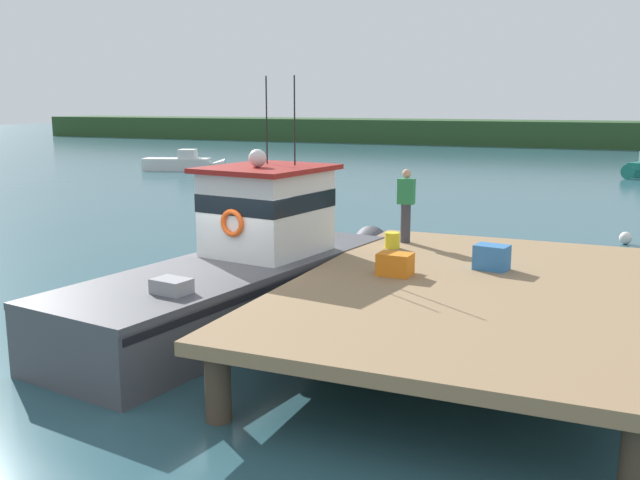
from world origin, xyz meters
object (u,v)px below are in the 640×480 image
object	(u,v)px
deckhand_by_the_boat	(406,204)
crate_single_by_cleat	(395,264)
mooring_buoy_inshore	(626,238)
moored_boat_far_right	(182,163)
crate_stack_near_edge	(492,257)
bait_bucket	(392,240)
main_fishing_boat	(249,269)

from	to	relation	value
deckhand_by_the_boat	crate_single_by_cleat	bearing A→B (deg)	-76.66
crate_single_by_cleat	mooring_buoy_inshore	bearing A→B (deg)	71.30
crate_single_by_cleat	deckhand_by_the_boat	bearing A→B (deg)	103.34
moored_boat_far_right	mooring_buoy_inshore	bearing A→B (deg)	-29.39
crate_single_by_cleat	deckhand_by_the_boat	xyz separation A→B (m)	(-0.72, 3.02, 0.66)
crate_stack_near_edge	deckhand_by_the_boat	xyz separation A→B (m)	(-2.23, 1.88, 0.63)
bait_bucket	deckhand_by_the_boat	xyz separation A→B (m)	(0.07, 0.74, 0.69)
bait_bucket	mooring_buoy_inshore	bearing A→B (deg)	62.89
crate_single_by_cleat	bait_bucket	xyz separation A→B (m)	(-0.78, 2.28, -0.03)
crate_stack_near_edge	moored_boat_far_right	xyz separation A→B (m)	(-23.69, 24.75, -0.98)
main_fishing_boat	bait_bucket	bearing A→B (deg)	43.35
bait_bucket	main_fishing_boat	bearing A→B (deg)	-136.65
crate_single_by_cleat	moored_boat_far_right	world-z (taller)	crate_single_by_cleat
bait_bucket	deckhand_by_the_boat	distance (m)	1.01
crate_single_by_cleat	deckhand_by_the_boat	world-z (taller)	deckhand_by_the_boat
crate_single_by_cleat	mooring_buoy_inshore	xyz separation A→B (m)	(3.81, 11.26, -1.21)
main_fishing_boat	deckhand_by_the_boat	bearing A→B (deg)	50.91
crate_stack_near_edge	bait_bucket	distance (m)	2.57
main_fishing_boat	moored_boat_far_right	size ratio (longest dim) A/B	1.90
crate_single_by_cleat	bait_bucket	size ratio (longest dim) A/B	1.76
main_fishing_boat	crate_stack_near_edge	xyz separation A→B (m)	(4.58, 1.02, 0.43)
mooring_buoy_inshore	crate_single_by_cleat	bearing A→B (deg)	-108.70
crate_stack_near_edge	mooring_buoy_inshore	world-z (taller)	crate_stack_near_edge
deckhand_by_the_boat	mooring_buoy_inshore	world-z (taller)	deckhand_by_the_boat
crate_single_by_cleat	deckhand_by_the_boat	distance (m)	3.18
moored_boat_far_right	mooring_buoy_inshore	distance (m)	29.83
crate_stack_near_edge	bait_bucket	bearing A→B (deg)	153.60
deckhand_by_the_boat	moored_boat_far_right	xyz separation A→B (m)	(-21.46, 22.87, -1.61)
moored_boat_far_right	mooring_buoy_inshore	size ratio (longest dim) A/B	13.76
mooring_buoy_inshore	moored_boat_far_right	bearing A→B (deg)	150.61
crate_stack_near_edge	crate_single_by_cleat	bearing A→B (deg)	-142.94
bait_bucket	deckhand_by_the_boat	size ratio (longest dim) A/B	0.21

